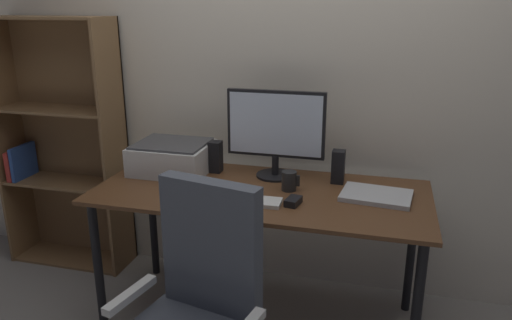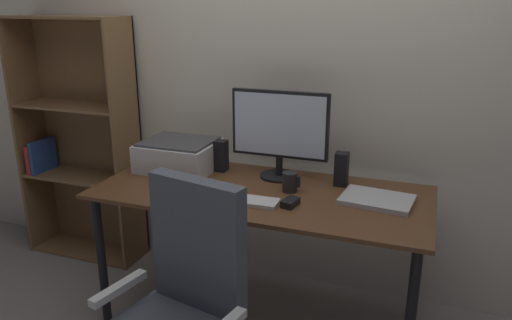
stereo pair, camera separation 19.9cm
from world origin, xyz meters
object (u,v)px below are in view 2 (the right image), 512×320
at_px(monitor, 280,129).
at_px(speaker_right, 341,169).
at_px(coffee_mug, 290,182).
at_px(bookshelf, 80,141).
at_px(mouse, 290,203).
at_px(desk, 261,206).
at_px(printer, 179,155).
at_px(laptop, 377,200).
at_px(speaker_left, 221,156).
at_px(keyboard, 247,201).

relative_size(monitor, speaker_right, 3.00).
bearing_deg(coffee_mug, bookshelf, 167.88).
bearing_deg(mouse, speaker_right, 75.42).
bearing_deg(mouse, desk, 155.50).
height_order(speaker_right, printer, speaker_right).
xyz_separation_m(laptop, speaker_left, (-0.86, 0.16, 0.07)).
bearing_deg(bookshelf, mouse, -17.67).
distance_m(laptop, speaker_right, 0.27).
bearing_deg(printer, speaker_left, 12.29).
bearing_deg(laptop, monitor, 168.66).
bearing_deg(desk, mouse, -35.48).
xyz_separation_m(speaker_right, bookshelf, (-1.72, 0.15, -0.06)).
bearing_deg(speaker_left, coffee_mug, -21.17).
distance_m(keyboard, mouse, 0.20).
xyz_separation_m(monitor, laptop, (0.53, -0.17, -0.25)).
distance_m(coffee_mug, speaker_left, 0.47).
relative_size(printer, bookshelf, 0.26).
relative_size(speaker_left, bookshelf, 0.11).
bearing_deg(laptop, keyboard, -152.90).
xyz_separation_m(mouse, printer, (-0.72, 0.29, 0.06)).
bearing_deg(monitor, speaker_left, -178.62).
xyz_separation_m(monitor, speaker_right, (0.33, -0.01, -0.17)).
xyz_separation_m(laptop, printer, (-1.08, 0.11, 0.07)).
xyz_separation_m(speaker_left, printer, (-0.23, -0.05, -0.00)).
relative_size(keyboard, coffee_mug, 3.01).
distance_m(mouse, coffee_mug, 0.18).
distance_m(speaker_right, printer, 0.89).
height_order(mouse, printer, printer).
bearing_deg(coffee_mug, speaker_left, 158.83).
height_order(coffee_mug, laptop, coffee_mug).
height_order(mouse, bookshelf, bookshelf).
xyz_separation_m(laptop, speaker_right, (-0.20, 0.16, 0.07)).
bearing_deg(monitor, bookshelf, 174.08).
height_order(mouse, speaker_left, speaker_left).
bearing_deg(desk, monitor, 83.97).
bearing_deg(desk, coffee_mug, 16.38).
height_order(monitor, speaker_right, monitor).
height_order(monitor, printer, monitor).
xyz_separation_m(monitor, speaker_left, (-0.33, -0.01, -0.17)).
xyz_separation_m(mouse, speaker_right, (0.16, 0.34, 0.07)).
bearing_deg(speaker_left, speaker_right, 0.00).
bearing_deg(printer, monitor, 5.92).
bearing_deg(laptop, speaker_left, 175.70).
bearing_deg(desk, printer, 163.38).
relative_size(monitor, speaker_left, 3.00).
bearing_deg(monitor, keyboard, -94.84).
relative_size(speaker_left, printer, 0.43).
relative_size(coffee_mug, speaker_right, 0.57).
height_order(coffee_mug, printer, printer).
bearing_deg(desk, keyboard, -93.24).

